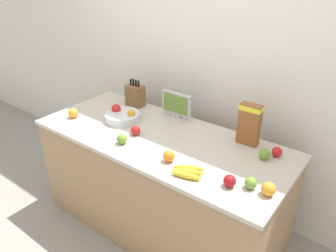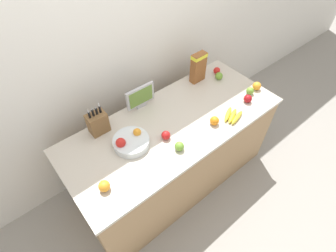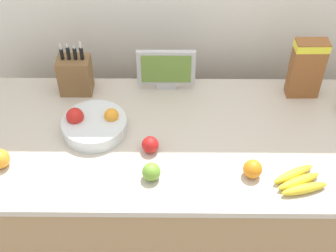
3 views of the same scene
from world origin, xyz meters
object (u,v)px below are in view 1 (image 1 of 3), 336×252
Objects in this scene: knife_block at (135,95)px; orange_mid_right at (268,189)px; banana_bunch at (188,172)px; apple_leftmost at (265,154)px; cereal_box at (249,123)px; apple_by_knife_block at (277,152)px; apple_rightmost at (136,130)px; orange_front_left at (73,113)px; small_monitor at (176,104)px; apple_near_bananas at (122,139)px; orange_back_center at (169,156)px; apple_rear at (230,181)px; fruit_bowl at (123,116)px; apple_middle at (251,183)px.

knife_block is 3.53× the size of orange_mid_right.
apple_leftmost is at bearing 55.95° from banana_bunch.
banana_bunch is at bearing -103.40° from cereal_box.
knife_block is at bearing 177.36° from apple_by_knife_block.
apple_rightmost is (-0.60, 0.18, 0.02)m from banana_bunch.
apple_leftmost is at bearing 16.59° from apple_rightmost.
cereal_box is 1.43m from orange_front_left.
small_monitor is 0.59m from apple_near_bananas.
orange_back_center is at bearing 165.48° from banana_bunch.
banana_bunch is 0.59m from apple_near_bananas.
cereal_box reaches higher than apple_rear.
orange_mid_right is at bearing -8.46° from fruit_bowl.
apple_middle is (0.90, -0.51, -0.08)m from small_monitor.
small_monitor is 0.86m from orange_front_left.
cereal_box reaches higher than orange_back_center.
orange_front_left is (-0.61, -0.09, 0.00)m from apple_rightmost.
small_monitor is 1.13m from orange_mid_right.
apple_by_knife_block is at bearing 90.84° from apple_middle.
cereal_box is 0.83m from apple_rightmost.
small_monitor is 0.66m from cereal_box.
orange_front_left is at bearing -149.10° from fruit_bowl.
orange_mid_right is 1.03× the size of orange_back_center.
apple_middle reaches higher than banana_bunch.
apple_rightmost is at bearing -25.87° from fruit_bowl.
orange_mid_right is at bearing 0.63° from orange_front_left.
apple_middle is (0.95, 0.08, -0.00)m from apple_near_bananas.
apple_by_knife_block is at bearing 56.30° from apple_leftmost.
apple_by_knife_block is at bearing 42.04° from orange_back_center.
orange_back_center is (-0.54, -0.49, 0.00)m from apple_by_knife_block.
apple_near_bananas is 0.97× the size of orange_back_center.
apple_rear is at bearing -8.86° from apple_rightmost.
cereal_box is at bearing 77.82° from banana_bunch.
cereal_box is 3.85× the size of orange_back_center.
apple_near_bananas is at bearing -86.33° from apple_rightmost.
orange_mid_right is at bearing 13.22° from banana_bunch.
apple_rear is at bearing -76.80° from cereal_box.
small_monitor is 3.82× the size of apple_rightmost.
knife_block is at bearing -177.13° from small_monitor.
fruit_bowl is at bearing 160.19° from banana_bunch.
apple_rear is at bearing -101.54° from apple_by_knife_block.
small_monitor reaches higher than apple_leftmost.
apple_by_knife_block is (0.36, 0.53, 0.02)m from banana_bunch.
apple_by_knife_block is 0.10m from apple_leftmost.
apple_rear is at bearing -13.03° from fruit_bowl.
small_monitor is 3.92× the size of apple_middle.
orange_back_center reaches higher than apple_rightmost.
orange_back_center is at bearing -121.06° from cereal_box.
knife_block is 1.28× the size of banana_bunch.
small_monitor reaches higher than orange_front_left.
apple_leftmost is (1.28, -0.14, -0.06)m from knife_block.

